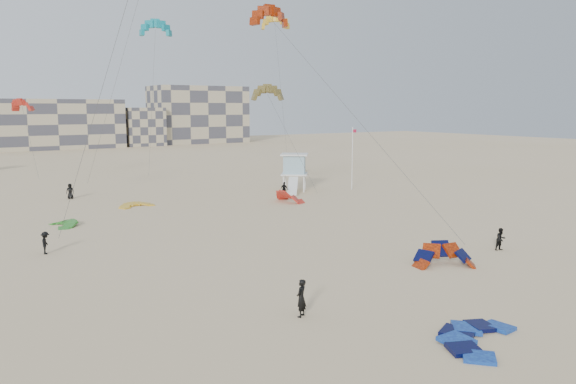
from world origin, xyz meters
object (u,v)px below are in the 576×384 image
kite_ground_orange (444,266)px  lifeguard_tower_near (295,172)px  kite_ground_blue (478,341)px  kitesurfer_main (301,298)px

kite_ground_orange → lifeguard_tower_near: (10.01, 32.34, 2.22)m
kite_ground_blue → lifeguard_tower_near: 44.86m
kite_ground_orange → lifeguard_tower_near: lifeguard_tower_near is taller
kite_ground_blue → kitesurfer_main: (-4.80, 6.47, 0.92)m
kite_ground_blue → lifeguard_tower_near: bearing=41.1°
kite_ground_orange → lifeguard_tower_near: size_ratio=0.56×
kite_ground_blue → kite_ground_orange: kite_ground_orange is taller
kite_ground_orange → kitesurfer_main: kite_ground_orange is taller
kitesurfer_main → lifeguard_tower_near: size_ratio=0.27×
lifeguard_tower_near → kite_ground_orange: bearing=-69.8°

